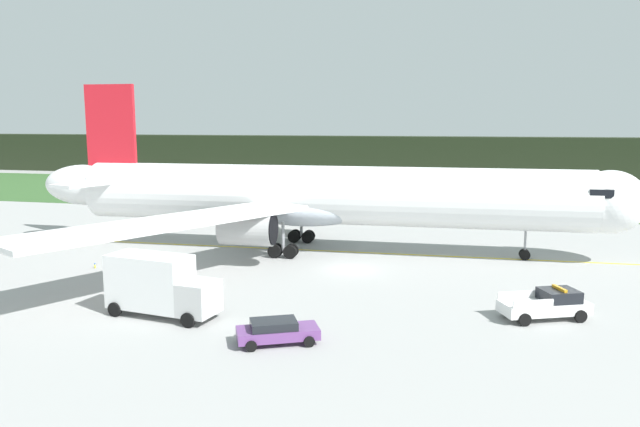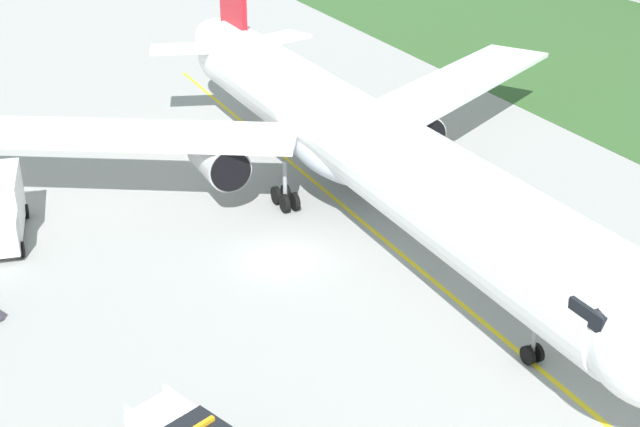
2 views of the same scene
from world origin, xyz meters
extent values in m
plane|color=#9B9B99|center=(0.00, 0.00, 0.00)|extent=(320.00, 320.00, 0.00)
cube|color=#33592B|center=(0.00, 50.13, 0.02)|extent=(320.00, 41.86, 0.04)
cube|color=black|center=(0.00, 82.00, 4.34)|extent=(288.00, 6.76, 8.69)
cube|color=yellow|center=(-3.50, 6.51, 0.00)|extent=(73.34, 2.75, 0.01)
cylinder|color=white|center=(-3.50, 6.51, 5.23)|extent=(46.01, 6.84, 5.31)
ellipsoid|color=white|center=(20.48, 7.31, 5.23)|extent=(6.02, 5.51, 5.31)
ellipsoid|color=white|center=(-28.01, 5.69, 5.63)|extent=(8.63, 4.27, 3.99)
ellipsoid|color=#AEB6C1|center=(-5.79, 6.43, 3.77)|extent=(11.66, 5.96, 2.92)
cube|color=black|center=(19.22, 7.26, 6.16)|extent=(1.97, 5.11, 0.70)
cube|color=white|center=(-13.12, 19.38, 4.57)|extent=(17.13, 23.41, 0.35)
cylinder|color=#AEAEAE|center=(-9.07, 13.45, 3.18)|extent=(4.49, 2.95, 2.81)
cylinder|color=black|center=(-6.83, 13.52, 3.18)|extent=(0.21, 2.59, 2.58)
cube|color=white|center=(-12.24, -6.98, 4.57)|extent=(15.90, 23.90, 0.35)
cylinder|color=#AEAEAE|center=(-8.60, -0.79, 3.18)|extent=(4.49, 2.95, 2.81)
cylinder|color=black|center=(-6.35, -0.71, 3.18)|extent=(0.21, 2.59, 2.58)
cube|color=red|center=(-24.90, 5.79, 10.84)|extent=(5.06, 0.61, 9.09)
cube|color=white|center=(-25.51, 9.22, 6.16)|extent=(4.88, 7.07, 0.28)
cube|color=white|center=(-25.29, 2.33, 6.16)|extent=(4.53, 7.02, 0.28)
cylinder|color=gray|center=(13.92, 7.09, 1.74)|extent=(0.20, 0.20, 2.58)
cylinder|color=black|center=(13.91, 7.35, 0.45)|extent=(0.91, 0.25, 0.90)
cylinder|color=black|center=(13.92, 6.83, 0.45)|extent=(0.91, 0.25, 0.90)
cylinder|color=gray|center=(-6.91, 9.85, 1.89)|extent=(0.28, 0.28, 2.58)
cylinder|color=black|center=(-6.19, 9.52, 0.60)|extent=(1.21, 0.34, 1.20)
cylinder|color=black|center=(-6.22, 10.22, 0.60)|extent=(1.21, 0.34, 1.20)
cylinder|color=black|center=(-7.59, 9.48, 0.60)|extent=(1.21, 0.34, 1.20)
cylinder|color=black|center=(-7.62, 10.18, 0.60)|extent=(1.21, 0.34, 1.20)
cylinder|color=gray|center=(-6.68, 2.94, 1.89)|extent=(0.28, 0.28, 2.58)
cylinder|color=black|center=(-5.99, 3.32, 0.60)|extent=(1.21, 0.34, 1.20)
cylinder|color=black|center=(-5.96, 2.62, 0.60)|extent=(1.21, 0.34, 1.20)
cylinder|color=black|center=(-7.39, 3.27, 0.60)|extent=(1.21, 0.34, 1.20)
cylinder|color=black|center=(-7.36, 2.57, 0.60)|extent=(1.21, 0.34, 1.20)
cube|color=white|center=(13.59, -9.21, 0.73)|extent=(5.66, 3.96, 0.70)
cube|color=black|center=(14.46, -8.82, 1.43)|extent=(2.68, 2.53, 0.70)
cube|color=white|center=(12.04, -8.85, 1.31)|extent=(2.37, 1.11, 0.45)
cube|color=white|center=(12.81, -10.59, 1.31)|extent=(2.37, 1.11, 0.45)
cube|color=orange|center=(14.46, -8.82, 1.86)|extent=(0.74, 1.36, 0.16)
cylinder|color=black|center=(14.83, -7.55, 0.38)|extent=(0.79, 0.52, 0.76)
cylinder|color=black|center=(15.65, -9.42, 0.38)|extent=(0.79, 0.52, 0.76)
cylinder|color=black|center=(11.53, -9.00, 0.38)|extent=(0.79, 0.52, 0.76)
cylinder|color=black|center=(12.35, -10.86, 0.38)|extent=(0.79, 0.52, 0.76)
cube|color=#BCBCBC|center=(-6.55, -14.56, 1.45)|extent=(2.24, 2.66, 2.00)
cube|color=silver|center=(-10.04, -14.03, 2.11)|extent=(5.46, 3.15, 3.32)
cylinder|color=#99999E|center=(-9.02, -14.18, 0.36)|extent=(0.78, 0.21, 1.04)
cylinder|color=#99999E|center=(-11.06, -13.87, 0.36)|extent=(0.78, 0.21, 1.04)
cylinder|color=black|center=(-6.37, -13.37, 0.45)|extent=(0.93, 0.39, 0.90)
cylinder|color=black|center=(-6.72, -15.74, 0.45)|extent=(0.93, 0.39, 0.90)
cylinder|color=black|center=(-11.64, -12.57, 0.45)|extent=(0.93, 0.39, 0.90)
cylinder|color=black|center=(-12.00, -14.94, 0.45)|extent=(0.93, 0.39, 0.90)
cube|color=#693C7D|center=(-0.90, -16.87, 0.57)|extent=(4.75, 3.57, 0.55)
cube|color=black|center=(-1.10, -16.97, 1.08)|extent=(2.92, 2.52, 0.45)
cylinder|color=black|center=(0.08, -15.36, 0.30)|extent=(0.62, 0.42, 0.60)
cylinder|color=black|center=(0.90, -17.04, 0.30)|extent=(0.62, 0.42, 0.60)
cylinder|color=black|center=(-2.69, -16.70, 0.30)|extent=(0.62, 0.42, 0.60)
cylinder|color=black|center=(-1.87, -18.39, 0.30)|extent=(0.62, 0.42, 0.60)
cylinder|color=yellow|center=(-20.48, -4.42, 0.16)|extent=(0.10, 0.10, 0.32)
sphere|color=blue|center=(-20.48, -4.42, 0.37)|extent=(0.12, 0.12, 0.12)
camera|label=1|loc=(8.62, -46.55, 11.90)|focal=33.73mm
camera|label=2|loc=(39.93, -14.90, 22.88)|focal=47.67mm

